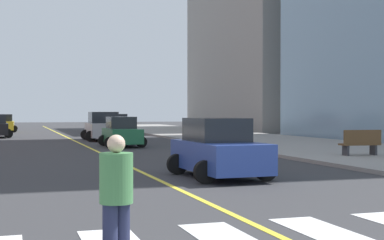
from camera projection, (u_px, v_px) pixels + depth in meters
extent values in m
cube|color=gray|center=(364.00, 152.00, 27.71)|extent=(10.00, 120.00, 0.15)
cube|color=yellow|center=(70.00, 139.00, 43.07)|extent=(0.16, 80.00, 0.01)
cube|color=gray|center=(289.00, 26.00, 67.38)|extent=(18.00, 24.00, 24.60)
cube|color=red|center=(109.00, 124.00, 59.25)|extent=(2.06, 4.56, 0.98)
cube|color=#1E2328|center=(109.00, 116.00, 59.49)|extent=(1.74, 2.28, 0.82)
cylinder|color=black|center=(101.00, 128.00, 57.59)|extent=(0.74, 0.24, 0.74)
cylinder|color=black|center=(122.00, 128.00, 58.23)|extent=(0.74, 0.24, 0.74)
cylinder|color=black|center=(97.00, 128.00, 60.28)|extent=(0.74, 0.24, 0.74)
cylinder|color=black|center=(117.00, 127.00, 60.92)|extent=(0.74, 0.24, 0.74)
cylinder|color=black|center=(8.00, 133.00, 46.63)|extent=(0.68, 0.24, 0.68)
cylinder|color=black|center=(8.00, 134.00, 44.20)|extent=(0.68, 0.24, 0.68)
cube|color=#B7B7BC|center=(103.00, 130.00, 40.60)|extent=(2.12, 4.61, 0.98)
cube|color=#1E2328|center=(102.00, 118.00, 40.85)|extent=(1.77, 2.31, 0.83)
cylinder|color=black|center=(90.00, 136.00, 38.93)|extent=(0.75, 0.25, 0.74)
cylinder|color=black|center=(121.00, 136.00, 39.56)|extent=(0.75, 0.25, 0.74)
cylinder|color=black|center=(86.00, 135.00, 41.66)|extent=(0.75, 0.25, 0.74)
cylinder|color=black|center=(114.00, 134.00, 42.28)|extent=(0.75, 0.25, 0.74)
cube|color=#2D479E|center=(219.00, 156.00, 17.72)|extent=(2.03, 4.23, 0.89)
cube|color=#1E2328|center=(216.00, 130.00, 17.94)|extent=(1.66, 2.14, 0.75)
cylinder|color=black|center=(205.00, 172.00, 16.18)|extent=(0.68, 0.24, 0.67)
cylinder|color=black|center=(266.00, 170.00, 16.83)|extent=(0.68, 0.24, 0.67)
cylinder|color=black|center=(177.00, 164.00, 18.62)|extent=(0.68, 0.24, 0.67)
cylinder|color=black|center=(231.00, 162.00, 19.26)|extent=(0.68, 0.24, 0.67)
cube|color=slate|center=(117.00, 127.00, 51.57)|extent=(2.02, 4.22, 0.89)
cube|color=#1E2328|center=(116.00, 118.00, 51.79)|extent=(1.65, 2.13, 0.75)
cylinder|color=black|center=(109.00, 131.00, 50.04)|extent=(0.68, 0.24, 0.67)
cylinder|color=black|center=(131.00, 131.00, 50.68)|extent=(0.68, 0.24, 0.67)
cylinder|color=black|center=(104.00, 130.00, 52.47)|extent=(0.68, 0.24, 0.67)
cylinder|color=black|center=(124.00, 130.00, 53.11)|extent=(0.68, 0.24, 0.67)
cube|color=gold|center=(4.00, 126.00, 57.17)|extent=(1.91, 4.08, 0.87)
cube|color=#1E2328|center=(4.00, 118.00, 56.92)|extent=(1.58, 2.05, 0.73)
cylinder|color=black|center=(14.00, 128.00, 58.64)|extent=(0.66, 0.22, 0.65)
cylinder|color=black|center=(14.00, 129.00, 56.24)|extent=(0.66, 0.22, 0.65)
cube|color=#236B42|center=(122.00, 136.00, 33.44)|extent=(1.79, 3.95, 0.85)
cube|color=#1E2328|center=(121.00, 123.00, 33.66)|extent=(1.51, 1.98, 0.72)
cylinder|color=black|center=(110.00, 143.00, 32.00)|extent=(0.64, 0.21, 0.64)
cylinder|color=black|center=(142.00, 142.00, 32.56)|extent=(0.64, 0.21, 0.64)
cylinder|color=black|center=(103.00, 140.00, 34.34)|extent=(0.64, 0.21, 0.64)
cylinder|color=black|center=(133.00, 140.00, 34.89)|extent=(0.64, 0.21, 0.64)
cube|color=brown|center=(360.00, 144.00, 24.92)|extent=(1.83, 0.68, 0.08)
cube|color=brown|center=(363.00, 137.00, 24.68)|extent=(1.80, 0.18, 0.60)
cube|color=#2D2D33|center=(346.00, 150.00, 24.76)|extent=(0.13, 0.48, 0.44)
cube|color=#2D2D33|center=(373.00, 150.00, 25.08)|extent=(0.13, 0.48, 0.44)
cylinder|color=#232847|center=(110.00, 238.00, 7.31)|extent=(0.20, 0.20, 0.87)
cylinder|color=#232847|center=(122.00, 236.00, 7.42)|extent=(0.20, 0.20, 0.87)
cylinder|color=#47844C|center=(116.00, 178.00, 7.35)|extent=(0.44, 0.44, 0.66)
sphere|color=beige|center=(116.00, 144.00, 7.35)|extent=(0.24, 0.24, 0.24)
cylinder|color=red|center=(236.00, 138.00, 33.37)|extent=(0.26, 0.26, 0.70)
sphere|color=red|center=(236.00, 131.00, 33.37)|extent=(0.22, 0.22, 0.22)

